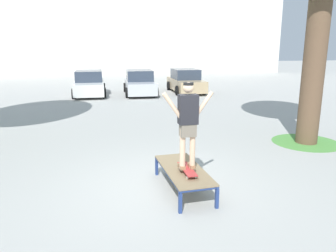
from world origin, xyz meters
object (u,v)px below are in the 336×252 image
(skater, at_px, (188,120))
(car_white, at_px, (89,84))
(skateboard, at_px, (187,169))
(skate_box, at_px, (183,171))
(car_silver, at_px, (140,83))
(car_tan, at_px, (186,82))

(skater, relative_size, car_white, 0.40)
(skateboard, bearing_deg, skate_box, 92.93)
(skate_box, relative_size, car_silver, 0.45)
(car_white, bearing_deg, skate_box, -81.44)
(car_white, distance_m, car_silver, 3.09)
(car_tan, bearing_deg, skate_box, -105.31)
(skater, distance_m, car_tan, 15.35)
(skate_box, relative_size, car_tan, 0.46)
(skate_box, distance_m, skater, 1.14)
(skate_box, bearing_deg, skater, -87.06)
(skateboard, height_order, car_silver, car_silver)
(skate_box, bearing_deg, car_tan, 74.69)
(car_white, bearing_deg, car_tan, 1.44)
(skateboard, relative_size, skater, 0.47)
(skater, bearing_deg, car_white, 98.47)
(car_white, relative_size, car_tan, 1.00)
(skate_box, distance_m, car_white, 14.58)
(skateboard, xyz_separation_m, car_silver, (0.90, 14.45, 0.15))
(skater, bearing_deg, skate_box, 92.94)
(skate_box, relative_size, skater, 1.14)
(skater, xyz_separation_m, car_silver, (0.90, 14.45, -0.84))
(skate_box, xyz_separation_m, car_tan, (3.99, 14.57, 0.28))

